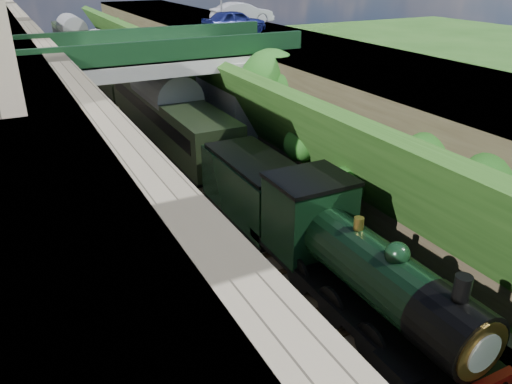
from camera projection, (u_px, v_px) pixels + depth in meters
trackbed at (178, 173)px, 28.30m from camera, size 10.00×90.00×0.20m
retaining_wall at (68, 129)px, 24.59m from camera, size 1.00×90.00×7.00m
street_plateau_right at (321, 101)px, 30.96m from camera, size 8.00×90.00×6.25m
embankment_slope at (281, 129)px, 26.93m from camera, size 4.67×90.00×6.38m
track_left at (144, 177)px, 27.41m from camera, size 2.50×90.00×0.20m
track_right at (198, 167)px, 28.74m from camera, size 2.50×90.00×0.20m
road_bridge at (167, 87)px, 30.25m from camera, size 16.00×6.40×7.25m
tree at (271, 83)px, 28.78m from camera, size 3.60×3.80×6.60m
car_blue at (234, 22)px, 35.75m from camera, size 5.10×2.80×1.64m
car_silver at (242, 13)px, 41.46m from camera, size 5.26×2.18×1.69m
locomotive at (358, 269)px, 16.27m from camera, size 3.10×10.23×3.83m
tender at (255, 192)px, 22.33m from camera, size 2.70×6.00×3.05m
coach_front at (167, 113)px, 32.32m from camera, size 2.90×18.00×3.70m
coach_middle at (105, 65)px, 47.49m from camera, size 2.90×18.00×3.70m
coach_rear at (74, 40)px, 62.67m from camera, size 2.90×18.00×3.70m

